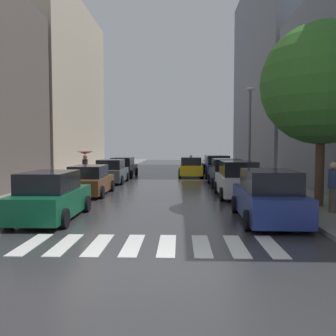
# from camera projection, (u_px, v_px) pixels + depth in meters

# --- Properties ---
(ground_plane) EXTENTS (28.00, 72.00, 0.04)m
(ground_plane) POSITION_uv_depth(u_px,v_px,m) (171.00, 176.00, 31.62)
(ground_plane) COLOR #313134
(sidewalk_left) EXTENTS (3.00, 72.00, 0.15)m
(sidewalk_left) POSITION_uv_depth(u_px,v_px,m) (95.00, 175.00, 31.82)
(sidewalk_left) COLOR gray
(sidewalk_left) RESTS_ON ground
(sidewalk_right) EXTENTS (3.00, 72.00, 0.15)m
(sidewalk_right) POSITION_uv_depth(u_px,v_px,m) (247.00, 176.00, 31.41)
(sidewalk_right) COLOR gray
(sidewalk_right) RESTS_ON ground
(crosswalk_stripes) EXTENTS (6.75, 2.20, 0.01)m
(crosswalk_stripes) POSITION_uv_depth(u_px,v_px,m) (150.00, 245.00, 9.73)
(crosswalk_stripes) COLOR silver
(crosswalk_stripes) RESTS_ON ground
(building_left_mid) EXTENTS (6.00, 17.51, 15.50)m
(building_left_mid) POSITION_uv_depth(u_px,v_px,m) (52.00, 90.00, 34.31)
(building_left_mid) COLOR #B2A38C
(building_left_mid) RESTS_ON ground
(building_right_mid) EXTENTS (6.00, 21.83, 20.21)m
(building_right_mid) POSITION_uv_depth(u_px,v_px,m) (278.00, 74.00, 38.78)
(building_right_mid) COLOR slate
(building_right_mid) RESTS_ON ground
(parked_car_left_nearest) EXTENTS (2.03, 4.43, 1.70)m
(parked_car_left_nearest) POSITION_uv_depth(u_px,v_px,m) (51.00, 197.00, 13.08)
(parked_car_left_nearest) COLOR #0C4C2D
(parked_car_left_nearest) RESTS_ON ground
(parked_car_left_second) EXTENTS (2.07, 4.45, 1.56)m
(parked_car_left_second) POSITION_uv_depth(u_px,v_px,m) (90.00, 181.00, 19.64)
(parked_car_left_second) COLOR brown
(parked_car_left_second) RESTS_ON ground
(parked_car_left_third) EXTENTS (2.04, 4.09, 1.64)m
(parked_car_left_third) POSITION_uv_depth(u_px,v_px,m) (111.00, 172.00, 25.84)
(parked_car_left_third) COLOR #474C51
(parked_car_left_third) RESTS_ON ground
(parked_car_left_fourth) EXTENTS (2.10, 4.50, 1.62)m
(parked_car_left_fourth) POSITION_uv_depth(u_px,v_px,m) (123.00, 168.00, 31.13)
(parked_car_left_fourth) COLOR black
(parked_car_left_fourth) RESTS_ON ground
(parked_car_right_nearest) EXTENTS (2.14, 4.71, 1.78)m
(parked_car_right_nearest) POSITION_uv_depth(u_px,v_px,m) (268.00, 197.00, 12.79)
(parked_car_right_nearest) COLOR navy
(parked_car_right_nearest) RESTS_ON ground
(parked_car_right_second) EXTENTS (2.09, 4.31, 1.82)m
(parked_car_right_second) POSITION_uv_depth(u_px,v_px,m) (238.00, 180.00, 18.86)
(parked_car_right_second) COLOR silver
(parked_car_right_second) RESTS_ON ground
(parked_car_right_third) EXTENTS (2.12, 4.57, 1.76)m
(parked_car_right_third) POSITION_uv_depth(u_px,v_px,m) (226.00, 173.00, 24.09)
(parked_car_right_third) COLOR navy
(parked_car_right_third) RESTS_ON ground
(parked_car_right_fourth) EXTENTS (2.34, 4.83, 1.81)m
(parked_car_right_fourth) POSITION_uv_depth(u_px,v_px,m) (216.00, 167.00, 30.41)
(parked_car_right_fourth) COLOR navy
(parked_car_right_fourth) RESTS_ON ground
(taxi_midroad) EXTENTS (2.11, 4.65, 1.81)m
(taxi_midroad) POSITION_uv_depth(u_px,v_px,m) (191.00, 167.00, 31.52)
(taxi_midroad) COLOR yellow
(taxi_midroad) RESTS_ON ground
(pedestrian_foreground) EXTENTS (0.36, 0.36, 1.87)m
(pedestrian_foreground) POSITION_uv_depth(u_px,v_px,m) (333.00, 186.00, 13.64)
(pedestrian_foreground) COLOR brown
(pedestrian_foreground) RESTS_ON sidewalk_right
(pedestrian_near_tree) EXTENTS (1.08, 1.08, 2.07)m
(pedestrian_near_tree) POSITION_uv_depth(u_px,v_px,m) (85.00, 159.00, 24.65)
(pedestrian_near_tree) COLOR navy
(pedestrian_near_tree) RESTS_ON sidewalk_left
(street_tree_right) EXTENTS (4.92, 4.92, 7.42)m
(street_tree_right) POSITION_uv_depth(u_px,v_px,m) (322.00, 84.00, 15.05)
(street_tree_right) COLOR #513823
(street_tree_right) RESTS_ON sidewalk_right
(lamp_post_right) EXTENTS (0.60, 0.28, 6.41)m
(lamp_post_right) POSITION_uv_depth(u_px,v_px,m) (250.00, 127.00, 25.38)
(lamp_post_right) COLOR #595B60
(lamp_post_right) RESTS_ON sidewalk_right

